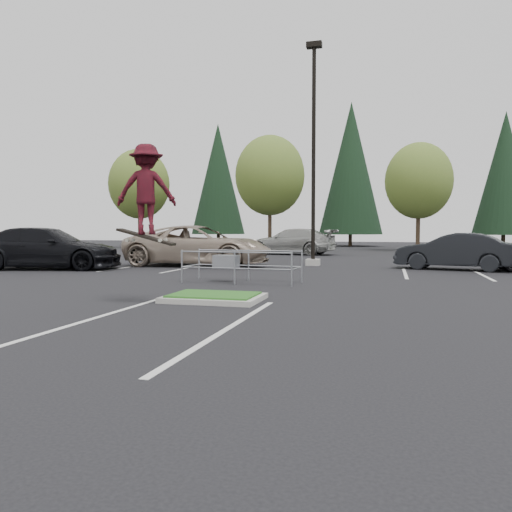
% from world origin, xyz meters
% --- Properties ---
extents(ground, '(120.00, 120.00, 0.00)m').
position_xyz_m(ground, '(0.00, 0.00, 0.00)').
color(ground, black).
rests_on(ground, ground).
extents(grass_median, '(2.20, 1.60, 0.16)m').
position_xyz_m(grass_median, '(0.00, 0.00, 0.08)').
color(grass_median, '#A19D96').
rests_on(grass_median, ground).
extents(stall_lines, '(22.62, 17.60, 0.01)m').
position_xyz_m(stall_lines, '(-1.35, 6.02, 0.00)').
color(stall_lines, silver).
rests_on(stall_lines, ground).
extents(light_pole, '(0.70, 0.60, 10.12)m').
position_xyz_m(light_pole, '(0.50, 12.00, 4.56)').
color(light_pole, '#A19D96').
rests_on(light_pole, ground).
extents(decid_a, '(5.44, 5.44, 8.91)m').
position_xyz_m(decid_a, '(-18.01, 30.03, 5.58)').
color(decid_a, '#38281C').
rests_on(decid_a, ground).
extents(decid_b, '(5.89, 5.89, 9.64)m').
position_xyz_m(decid_b, '(-6.01, 30.53, 6.04)').
color(decid_b, '#38281C').
rests_on(decid_b, ground).
extents(decid_c, '(5.12, 5.12, 8.38)m').
position_xyz_m(decid_c, '(5.99, 29.83, 5.25)').
color(decid_c, '#38281C').
rests_on(decid_c, ground).
extents(conif_a, '(5.72, 5.72, 13.00)m').
position_xyz_m(conif_a, '(-14.00, 40.00, 7.10)').
color(conif_a, '#38281C').
rests_on(conif_a, ground).
extents(conif_b, '(6.38, 6.38, 14.50)m').
position_xyz_m(conif_b, '(0.00, 40.50, 7.85)').
color(conif_b, '#38281C').
rests_on(conif_b, ground).
extents(conif_c, '(5.50, 5.50, 12.50)m').
position_xyz_m(conif_c, '(14.00, 39.50, 6.85)').
color(conif_c, '#38281C').
rests_on(conif_c, ground).
extents(cart_corral, '(3.67, 1.53, 1.02)m').
position_xyz_m(cart_corral, '(-0.93, 4.03, 0.64)').
color(cart_corral, '#989AA0').
rests_on(cart_corral, ground).
extents(skateboarder, '(1.43, 1.09, 2.20)m').
position_xyz_m(skateboarder, '(-1.20, -1.00, 2.51)').
color(skateboarder, black).
rests_on(skateboarder, ground).
extents(car_l_tan, '(6.72, 3.22, 1.85)m').
position_xyz_m(car_l_tan, '(-4.50, 10.41, 0.92)').
color(car_l_tan, gray).
rests_on(car_l_tan, ground).
extents(car_l_black, '(6.41, 3.76, 1.74)m').
position_xyz_m(car_l_black, '(-10.00, 7.00, 0.87)').
color(car_l_black, black).
rests_on(car_l_black, ground).
extents(car_r_charc, '(4.87, 2.73, 1.52)m').
position_xyz_m(car_r_charc, '(6.50, 11.05, 0.76)').
color(car_r_charc, black).
rests_on(car_r_charc, ground).
extents(car_far_silver, '(6.27, 3.36, 1.73)m').
position_xyz_m(car_far_silver, '(-2.40, 22.00, 0.86)').
color(car_far_silver, '#A2A29D').
rests_on(car_far_silver, ground).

